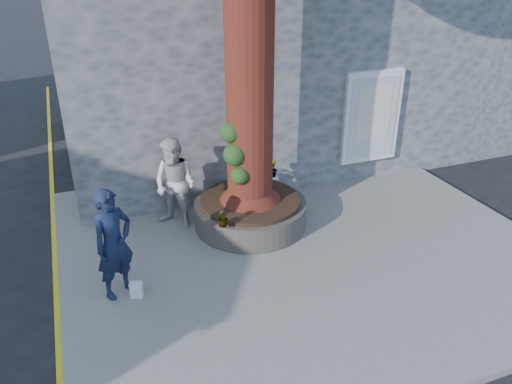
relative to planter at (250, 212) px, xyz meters
name	(u,v)px	position (x,y,z in m)	size (l,w,h in m)	color
ground	(248,293)	(-0.80, -2.00, -0.41)	(120.00, 120.00, 0.00)	black
pavement	(301,244)	(0.70, -1.00, -0.35)	(9.00, 8.00, 0.12)	slate
yellow_line	(57,299)	(-3.85, -1.00, -0.41)	(0.10, 30.00, 0.01)	yellow
stone_shop	(242,32)	(1.70, 5.20, 2.75)	(10.30, 8.30, 6.30)	#505355
neighbour_shop	(467,24)	(9.70, 5.20, 2.59)	(6.00, 8.00, 6.00)	#505355
planter	(250,212)	(0.00, 0.00, 0.00)	(2.30, 2.30, 0.60)	black
man	(114,244)	(-2.83, -1.34, 0.66)	(0.70, 0.46, 1.91)	#141C37
woman	(175,184)	(-1.41, 0.52, 0.65)	(0.91, 0.71, 1.88)	beige
shopping_bag	(136,290)	(-2.59, -1.56, -0.15)	(0.20, 0.12, 0.28)	white
plant_a	(241,180)	(0.01, 0.57, 0.49)	(0.19, 0.13, 0.36)	gray
plant_b	(273,169)	(0.85, 0.85, 0.49)	(0.21, 0.20, 0.37)	gray
plant_c	(223,218)	(-0.85, -0.85, 0.48)	(0.20, 0.20, 0.35)	gray
plant_d	(261,171)	(0.57, 0.85, 0.47)	(0.29, 0.26, 0.32)	gray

